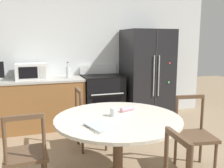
# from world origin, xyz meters

# --- Properties ---
(back_wall) EXTENTS (5.20, 0.10, 2.60)m
(back_wall) POSITION_xyz_m (0.00, 2.65, 1.30)
(back_wall) COLOR silver
(back_wall) RESTS_ON ground_plane
(kitchen_counter) EXTENTS (2.04, 0.64, 0.90)m
(kitchen_counter) POSITION_xyz_m (-1.19, 2.29, 0.45)
(kitchen_counter) COLOR #936033
(kitchen_counter) RESTS_ON ground_plane
(refrigerator) EXTENTS (0.89, 0.80, 1.78)m
(refrigerator) POSITION_xyz_m (1.10, 2.19, 0.89)
(refrigerator) COLOR black
(refrigerator) RESTS_ON ground_plane
(oven_range) EXTENTS (0.73, 0.68, 1.08)m
(oven_range) POSITION_xyz_m (0.21, 2.26, 0.47)
(oven_range) COLOR black
(oven_range) RESTS_ON ground_plane
(microwave) EXTENTS (0.52, 0.38, 0.28)m
(microwave) POSITION_xyz_m (-1.07, 2.34, 1.04)
(microwave) COLOR white
(microwave) RESTS_ON kitchen_counter
(counter_bottle) EXTENTS (0.08, 0.08, 0.29)m
(counter_bottle) POSITION_xyz_m (-0.42, 2.34, 1.01)
(counter_bottle) COLOR silver
(counter_bottle) RESTS_ON kitchen_counter
(dining_table) EXTENTS (1.38, 1.38, 0.75)m
(dining_table) POSITION_xyz_m (-0.19, 0.22, 0.63)
(dining_table) COLOR beige
(dining_table) RESTS_ON ground_plane
(dining_chair_left) EXTENTS (0.44, 0.44, 0.90)m
(dining_chair_left) POSITION_xyz_m (-1.16, 0.25, 0.43)
(dining_chair_left) COLOR brown
(dining_chair_left) RESTS_ON ground_plane
(dining_chair_far) EXTENTS (0.42, 0.42, 0.90)m
(dining_chair_far) POSITION_xyz_m (-0.29, 1.19, 0.43)
(dining_chair_far) COLOR brown
(dining_chair_far) RESTS_ON ground_plane
(dining_chair_right) EXTENTS (0.48, 0.48, 0.90)m
(dining_chair_right) POSITION_xyz_m (0.78, 0.18, 0.43)
(dining_chair_right) COLOR brown
(dining_chair_right) RESTS_ON ground_plane
(candle_glass) EXTENTS (0.08, 0.08, 0.09)m
(candle_glass) POSITION_xyz_m (-0.22, 0.28, 0.79)
(candle_glass) COLOR silver
(candle_glass) RESTS_ON dining_table
(folded_napkin) EXTENTS (0.19, 0.12, 0.05)m
(folded_napkin) POSITION_xyz_m (-0.01, 0.42, 0.77)
(folded_napkin) COLOR pink
(folded_napkin) RESTS_ON dining_table
(mail_stack) EXTENTS (0.30, 0.35, 0.02)m
(mail_stack) POSITION_xyz_m (-0.46, -0.03, 0.76)
(mail_stack) COLOR white
(mail_stack) RESTS_ON dining_table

